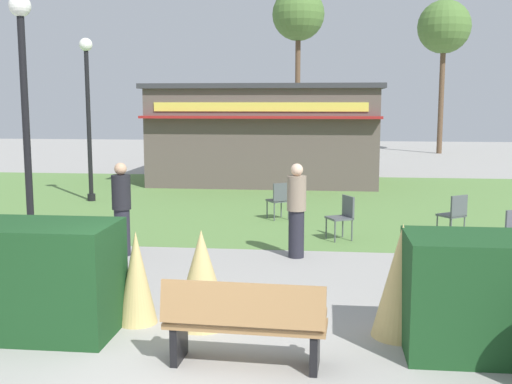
% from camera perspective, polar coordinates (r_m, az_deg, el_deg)
% --- Properties ---
extents(lawn_patch, '(36.00, 12.00, 0.01)m').
position_cam_1_polar(lawn_patch, '(17.83, 1.89, -0.77)').
color(lawn_patch, '#5B8442').
rests_on(lawn_patch, ground_plane).
extents(park_bench, '(1.72, 0.60, 0.95)m').
position_cam_1_polar(park_bench, '(6.70, -1.04, -11.75)').
color(park_bench, '#9E7547').
rests_on(park_bench, ground_plane).
extents(hedge_left, '(2.16, 1.10, 1.34)m').
position_cam_1_polar(hedge_left, '(8.11, -20.06, -7.31)').
color(hedge_left, '#19421E').
rests_on(hedge_left, ground_plane).
extents(hedge_right, '(2.28, 1.10, 1.31)m').
position_cam_1_polar(hedge_right, '(7.52, 22.00, -8.71)').
color(hedge_right, '#19421E').
rests_on(hedge_right, ground_plane).
extents(ornamental_grass_behind_left, '(0.72, 0.72, 1.21)m').
position_cam_1_polar(ornamental_grass_behind_left, '(7.89, -4.93, -7.74)').
color(ornamental_grass_behind_left, tan).
rests_on(ornamental_grass_behind_left, ground_plane).
extents(ornamental_grass_behind_right, '(0.50, 0.50, 1.18)m').
position_cam_1_polar(ornamental_grass_behind_right, '(8.09, -10.74, -7.58)').
color(ornamental_grass_behind_right, tan).
rests_on(ornamental_grass_behind_right, ground_plane).
extents(ornamental_grass_behind_center, '(0.69, 0.69, 1.36)m').
position_cam_1_polar(ornamental_grass_behind_center, '(7.69, 13.01, -7.78)').
color(ornamental_grass_behind_center, tan).
rests_on(ornamental_grass_behind_center, ground_plane).
extents(lamppost_mid, '(0.36, 0.36, 4.49)m').
position_cam_1_polar(lamppost_mid, '(11.27, -20.17, 7.89)').
color(lamppost_mid, black).
rests_on(lamppost_mid, ground_plane).
extents(lamppost_far, '(0.36, 0.36, 4.49)m').
position_cam_1_polar(lamppost_far, '(18.17, -14.94, 8.01)').
color(lamppost_far, black).
rests_on(lamppost_far, ground_plane).
extents(food_kiosk, '(7.76, 5.11, 3.35)m').
position_cam_1_polar(food_kiosk, '(22.11, 0.94, 5.33)').
color(food_kiosk, '#594C47').
rests_on(food_kiosk, ground_plane).
extents(cafe_chair_west, '(0.61, 0.61, 0.89)m').
position_cam_1_polar(cafe_chair_west, '(14.85, 2.15, -0.52)').
color(cafe_chair_west, '#4C5156').
rests_on(cafe_chair_west, ground_plane).
extents(cafe_chair_center, '(0.61, 0.61, 0.89)m').
position_cam_1_polar(cafe_chair_center, '(13.52, 17.50, -1.76)').
color(cafe_chair_center, '#4C5156').
rests_on(cafe_chair_center, ground_plane).
extents(cafe_chair_north, '(0.59, 0.59, 0.89)m').
position_cam_1_polar(cafe_chair_north, '(12.83, 7.88, -1.97)').
color(cafe_chair_north, '#4C5156').
rests_on(cafe_chair_north, ground_plane).
extents(person_strolling, '(0.34, 0.34, 1.69)m').
position_cam_1_polar(person_strolling, '(11.61, -12.04, -1.47)').
color(person_strolling, '#23232D').
rests_on(person_strolling, ground_plane).
extents(person_standing, '(0.34, 0.34, 1.69)m').
position_cam_1_polar(person_standing, '(11.23, 3.68, -1.63)').
color(person_standing, '#23232D').
rests_on(person_standing, ground_plane).
extents(parked_car_west_slot, '(4.27, 2.20, 1.20)m').
position_cam_1_polar(parked_car_west_slot, '(31.36, -0.24, 4.25)').
color(parked_car_west_slot, maroon).
rests_on(parked_car_west_slot, ground_plane).
extents(tree_left_bg, '(2.80, 2.80, 8.83)m').
position_cam_1_polar(tree_left_bg, '(35.14, 3.84, 15.58)').
color(tree_left_bg, brown).
rests_on(tree_left_bg, ground_plane).
extents(tree_right_bg, '(2.80, 2.80, 8.12)m').
position_cam_1_polar(tree_right_bg, '(35.90, 16.62, 13.99)').
color(tree_right_bg, brown).
rests_on(tree_right_bg, ground_plane).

